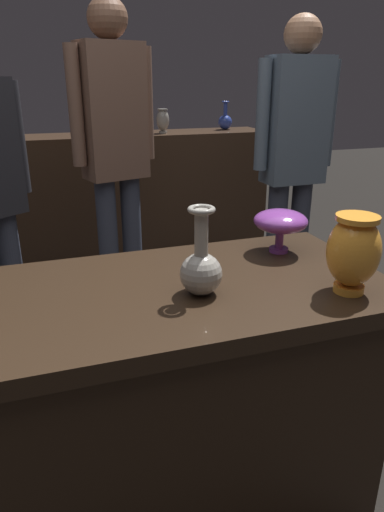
# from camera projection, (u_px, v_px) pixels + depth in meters

# --- Properties ---
(ground_plane) EXTENTS (14.00, 14.00, 0.00)m
(ground_plane) POSITION_uv_depth(u_px,v_px,m) (185.00, 494.00, 1.61)
(ground_plane) COLOR black
(display_plinth) EXTENTS (1.20, 0.64, 0.80)m
(display_plinth) POSITION_uv_depth(u_px,v_px,m) (184.00, 398.00, 1.47)
(display_plinth) COLOR black
(display_plinth) RESTS_ON ground_plane
(back_display_shelf) EXTENTS (2.60, 0.40, 0.99)m
(back_display_shelf) POSITION_uv_depth(u_px,v_px,m) (94.00, 204.00, 3.38)
(back_display_shelf) COLOR #382619
(back_display_shelf) RESTS_ON ground_plane
(vase_centerpiece) EXTENTS (0.12, 0.12, 0.25)m
(vase_centerpiece) POSITION_uv_depth(u_px,v_px,m) (201.00, 268.00, 1.25)
(vase_centerpiece) COLOR gray
(vase_centerpiece) RESTS_ON display_plinth
(vase_tall_behind) EXTENTS (0.14, 0.14, 0.22)m
(vase_tall_behind) POSITION_uv_depth(u_px,v_px,m) (353.00, 251.00, 1.24)
(vase_tall_behind) COLOR orange
(vase_tall_behind) RESTS_ON display_plinth
(vase_left_accent) EXTENTS (0.18, 0.18, 0.15)m
(vase_left_accent) POSITION_uv_depth(u_px,v_px,m) (281.00, 222.00, 1.55)
(vase_left_accent) COLOR #7A388E
(vase_left_accent) RESTS_ON display_plinth
(shelf_vase_center) EXTENTS (0.09, 0.09, 0.09)m
(shelf_vase_center) POSITION_uv_depth(u_px,v_px,m) (88.00, 126.00, 3.15)
(shelf_vase_center) COLOR orange
(shelf_vase_center) RESTS_ON back_display_shelf
(shelf_vase_far_right) EXTENTS (0.11, 0.11, 0.21)m
(shelf_vase_far_right) POSITION_uv_depth(u_px,v_px,m) (225.00, 121.00, 3.53)
(shelf_vase_far_right) COLOR #2D429E
(shelf_vase_far_right) RESTS_ON back_display_shelf
(shelf_vase_left) EXTENTS (0.11, 0.11, 0.35)m
(shelf_vase_left) POSITION_uv_depth(u_px,v_px,m) (6.00, 110.00, 3.06)
(shelf_vase_left) COLOR gray
(shelf_vase_left) RESTS_ON back_display_shelf
(shelf_vase_right) EXTENTS (0.09, 0.09, 0.17)m
(shelf_vase_right) POSITION_uv_depth(u_px,v_px,m) (163.00, 120.00, 3.28)
(shelf_vase_right) COLOR gray
(shelf_vase_right) RESTS_ON back_display_shelf
(visitor_center_back) EXTENTS (0.45, 0.26, 1.73)m
(visitor_center_back) POSITION_uv_depth(u_px,v_px,m) (115.00, 145.00, 2.44)
(visitor_center_back) COLOR #333847
(visitor_center_back) RESTS_ON ground_plane
(visitor_near_right) EXTENTS (0.47, 0.19, 1.66)m
(visitor_near_right) POSITION_uv_depth(u_px,v_px,m) (294.00, 153.00, 2.50)
(visitor_near_right) COLOR #333847
(visitor_near_right) RESTS_ON ground_plane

